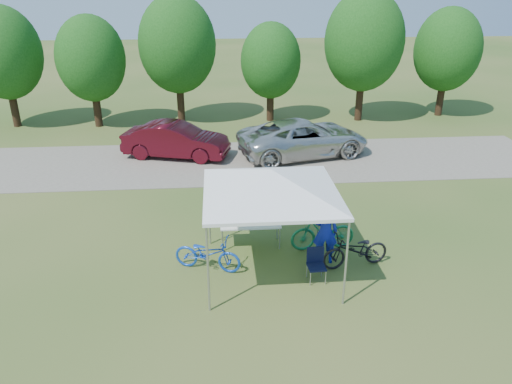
% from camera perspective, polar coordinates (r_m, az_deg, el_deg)
% --- Properties ---
extents(ground, '(100.00, 100.00, 0.00)m').
position_cam_1_polar(ground, '(12.71, 1.60, -8.97)').
color(ground, '#2D5119').
rests_on(ground, ground).
extents(gravel_strip, '(24.00, 5.00, 0.02)m').
position_cam_1_polar(gravel_strip, '(19.89, -0.83, 3.51)').
color(gravel_strip, gray).
rests_on(gravel_strip, ground).
extents(canopy, '(4.53, 4.53, 3.00)m').
position_cam_1_polar(canopy, '(11.50, 1.74, 2.24)').
color(canopy, '#A5A5AA').
rests_on(canopy, ground).
extents(treeline, '(24.89, 4.28, 6.30)m').
position_cam_1_polar(treeline, '(24.93, -2.55, 15.94)').
color(treeline, '#382314').
rests_on(treeline, ground).
extents(folding_table, '(1.63, 0.68, 0.67)m').
position_cam_1_polar(folding_table, '(13.54, -0.65, -3.74)').
color(folding_table, white).
rests_on(folding_table, ground).
extents(folding_chair, '(0.44, 0.46, 0.83)m').
position_cam_1_polar(folding_chair, '(12.23, 6.86, -7.89)').
color(folding_chair, black).
rests_on(folding_chair, ground).
extents(cooler, '(0.44, 0.30, 0.32)m').
position_cam_1_polar(cooler, '(13.42, -2.48, -3.02)').
color(cooler, white).
rests_on(cooler, folding_table).
extents(ice_cream_cup, '(0.08, 0.08, 0.06)m').
position_cam_1_polar(ice_cream_cup, '(13.48, 0.89, -3.50)').
color(ice_cream_cup, gold).
rests_on(ice_cream_cup, folding_table).
extents(cyclist, '(0.69, 0.51, 1.73)m').
position_cam_1_polar(cyclist, '(12.78, 7.92, -4.53)').
color(cyclist, '#1421A6').
rests_on(cyclist, ground).
extents(bike_blue, '(1.82, 1.13, 0.90)m').
position_cam_1_polar(bike_blue, '(12.59, -5.55, -7.01)').
color(bike_blue, blue).
rests_on(bike_blue, ground).
extents(bike_green, '(1.78, 0.63, 1.05)m').
position_cam_1_polar(bike_green, '(13.51, 7.63, -4.51)').
color(bike_green, '#1C8051').
rests_on(bike_green, ground).
extents(bike_dark, '(1.85, 0.94, 0.93)m').
position_cam_1_polar(bike_dark, '(12.89, 11.32, -6.56)').
color(bike_dark, black).
rests_on(bike_dark, ground).
extents(minivan, '(5.75, 3.69, 1.48)m').
position_cam_1_polar(minivan, '(20.46, 5.47, 6.19)').
color(minivan, silver).
rests_on(minivan, gravel_strip).
extents(sedan, '(4.46, 2.52, 1.39)m').
position_cam_1_polar(sedan, '(20.45, -9.14, 5.86)').
color(sedan, '#4B0C17').
rests_on(sedan, gravel_strip).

